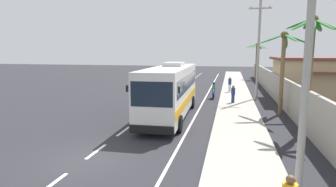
{
  "coord_description": "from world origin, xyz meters",
  "views": [
    {
      "loc": [
        6.14,
        -10.71,
        4.75
      ],
      "look_at": [
        1.76,
        8.87,
        1.7
      ],
      "focal_mm": 29.73,
      "sensor_mm": 36.0,
      "label": 1
    }
  ],
  "objects_px": {
    "pedestrian_near_kerb": "(233,94)",
    "palm_third": "(310,54)",
    "motorcycle_beside_bus": "(214,92)",
    "palm_second": "(257,54)",
    "pedestrian_far_walk": "(230,84)",
    "coach_bus_foreground": "(171,89)",
    "utility_pole_nearest": "(310,29)",
    "palm_nearest": "(283,55)",
    "utility_pole_mid": "(259,45)"
  },
  "relations": [
    {
      "from": "utility_pole_nearest",
      "to": "palm_third",
      "type": "distance_m",
      "value": 8.21
    },
    {
      "from": "coach_bus_foreground",
      "to": "utility_pole_mid",
      "type": "distance_m",
      "value": 11.5
    },
    {
      "from": "motorcycle_beside_bus",
      "to": "pedestrian_near_kerb",
      "type": "relative_size",
      "value": 1.24
    },
    {
      "from": "pedestrian_near_kerb",
      "to": "utility_pole_mid",
      "type": "distance_m",
      "value": 5.64
    },
    {
      "from": "utility_pole_nearest",
      "to": "palm_second",
      "type": "distance_m",
      "value": 40.45
    },
    {
      "from": "palm_third",
      "to": "utility_pole_nearest",
      "type": "bearing_deg",
      "value": -104.79
    },
    {
      "from": "pedestrian_near_kerb",
      "to": "palm_second",
      "type": "height_order",
      "value": "palm_second"
    },
    {
      "from": "palm_second",
      "to": "palm_third",
      "type": "bearing_deg",
      "value": -89.85
    },
    {
      "from": "utility_pole_mid",
      "to": "palm_second",
      "type": "bearing_deg",
      "value": 85.37
    },
    {
      "from": "coach_bus_foreground",
      "to": "palm_nearest",
      "type": "distance_m",
      "value": 8.65
    },
    {
      "from": "motorcycle_beside_bus",
      "to": "utility_pole_nearest",
      "type": "relative_size",
      "value": 0.19
    },
    {
      "from": "motorcycle_beside_bus",
      "to": "palm_second",
      "type": "height_order",
      "value": "palm_second"
    },
    {
      "from": "palm_nearest",
      "to": "palm_third",
      "type": "height_order",
      "value": "palm_third"
    },
    {
      "from": "pedestrian_far_walk",
      "to": "utility_pole_mid",
      "type": "xyz_separation_m",
      "value": [
        2.58,
        -3.99,
        4.26
      ]
    },
    {
      "from": "pedestrian_near_kerb",
      "to": "pedestrian_far_walk",
      "type": "xyz_separation_m",
      "value": [
        -0.32,
        6.78,
        0.09
      ]
    },
    {
      "from": "pedestrian_far_walk",
      "to": "utility_pole_nearest",
      "type": "height_order",
      "value": "utility_pole_nearest"
    },
    {
      "from": "palm_nearest",
      "to": "palm_third",
      "type": "distance_m",
      "value": 4.81
    },
    {
      "from": "palm_nearest",
      "to": "palm_second",
      "type": "distance_m",
      "value": 27.73
    },
    {
      "from": "utility_pole_mid",
      "to": "motorcycle_beside_bus",
      "type": "bearing_deg",
      "value": -179.39
    },
    {
      "from": "pedestrian_near_kerb",
      "to": "pedestrian_far_walk",
      "type": "height_order",
      "value": "pedestrian_far_walk"
    },
    {
      "from": "coach_bus_foreground",
      "to": "palm_nearest",
      "type": "xyz_separation_m",
      "value": [
        7.95,
        2.41,
        2.42
      ]
    },
    {
      "from": "palm_second",
      "to": "coach_bus_foreground",
      "type": "bearing_deg",
      "value": -105.75
    },
    {
      "from": "pedestrian_far_walk",
      "to": "utility_pole_mid",
      "type": "height_order",
      "value": "utility_pole_mid"
    },
    {
      "from": "pedestrian_near_kerb",
      "to": "palm_second",
      "type": "xyz_separation_m",
      "value": [
        3.99,
        24.22,
        3.28
      ]
    },
    {
      "from": "palm_third",
      "to": "utility_pole_mid",
      "type": "bearing_deg",
      "value": 99.36
    },
    {
      "from": "utility_pole_mid",
      "to": "pedestrian_near_kerb",
      "type": "bearing_deg",
      "value": -128.97
    },
    {
      "from": "utility_pole_mid",
      "to": "utility_pole_nearest",
      "type": "bearing_deg",
      "value": -90.8
    },
    {
      "from": "pedestrian_near_kerb",
      "to": "pedestrian_far_walk",
      "type": "distance_m",
      "value": 6.79
    },
    {
      "from": "motorcycle_beside_bus",
      "to": "pedestrian_near_kerb",
      "type": "bearing_deg",
      "value": -55.37
    },
    {
      "from": "utility_pole_nearest",
      "to": "pedestrian_far_walk",
      "type": "bearing_deg",
      "value": 95.75
    },
    {
      "from": "coach_bus_foreground",
      "to": "utility_pole_mid",
      "type": "height_order",
      "value": "utility_pole_mid"
    },
    {
      "from": "palm_third",
      "to": "palm_second",
      "type": "bearing_deg",
      "value": 90.15
    },
    {
      "from": "coach_bus_foreground",
      "to": "pedestrian_near_kerb",
      "type": "relative_size",
      "value": 7.27
    },
    {
      "from": "palm_third",
      "to": "coach_bus_foreground",
      "type": "bearing_deg",
      "value": 164.69
    },
    {
      "from": "coach_bus_foreground",
      "to": "palm_second",
      "type": "height_order",
      "value": "palm_second"
    },
    {
      "from": "palm_second",
      "to": "palm_third",
      "type": "relative_size",
      "value": 0.91
    },
    {
      "from": "utility_pole_mid",
      "to": "palm_third",
      "type": "bearing_deg",
      "value": -80.64
    },
    {
      "from": "coach_bus_foreground",
      "to": "utility_pole_mid",
      "type": "bearing_deg",
      "value": 52.17
    },
    {
      "from": "pedestrian_near_kerb",
      "to": "pedestrian_far_walk",
      "type": "bearing_deg",
      "value": 94.89
    },
    {
      "from": "pedestrian_near_kerb",
      "to": "palm_third",
      "type": "xyz_separation_m",
      "value": [
        4.08,
        -8.26,
        3.63
      ]
    },
    {
      "from": "palm_second",
      "to": "pedestrian_far_walk",
      "type": "bearing_deg",
      "value": -103.89
    },
    {
      "from": "utility_pole_nearest",
      "to": "palm_second",
      "type": "xyz_separation_m",
      "value": [
        2.0,
        40.39,
        -1.17
      ]
    },
    {
      "from": "pedestrian_near_kerb",
      "to": "palm_third",
      "type": "relative_size",
      "value": 0.23
    },
    {
      "from": "palm_second",
      "to": "palm_third",
      "type": "xyz_separation_m",
      "value": [
        0.09,
        -32.49,
        0.35
      ]
    },
    {
      "from": "pedestrian_far_walk",
      "to": "palm_second",
      "type": "height_order",
      "value": "palm_second"
    },
    {
      "from": "utility_pole_nearest",
      "to": "palm_third",
      "type": "height_order",
      "value": "utility_pole_nearest"
    },
    {
      "from": "pedestrian_far_walk",
      "to": "palm_second",
      "type": "relative_size",
      "value": 0.28
    },
    {
      "from": "pedestrian_far_walk",
      "to": "palm_nearest",
      "type": "xyz_separation_m",
      "value": [
        3.76,
        -10.28,
        3.4
      ]
    },
    {
      "from": "coach_bus_foreground",
      "to": "utility_pole_nearest",
      "type": "relative_size",
      "value": 1.11
    },
    {
      "from": "coach_bus_foreground",
      "to": "utility_pole_nearest",
      "type": "bearing_deg",
      "value": -57.63
    }
  ]
}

